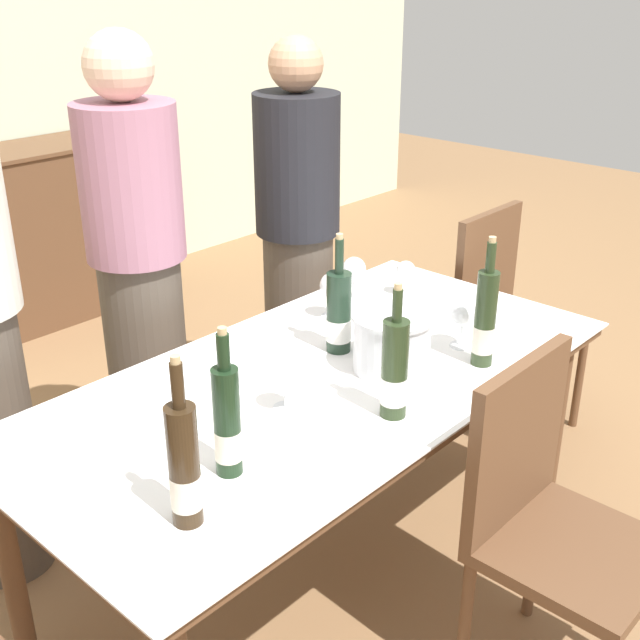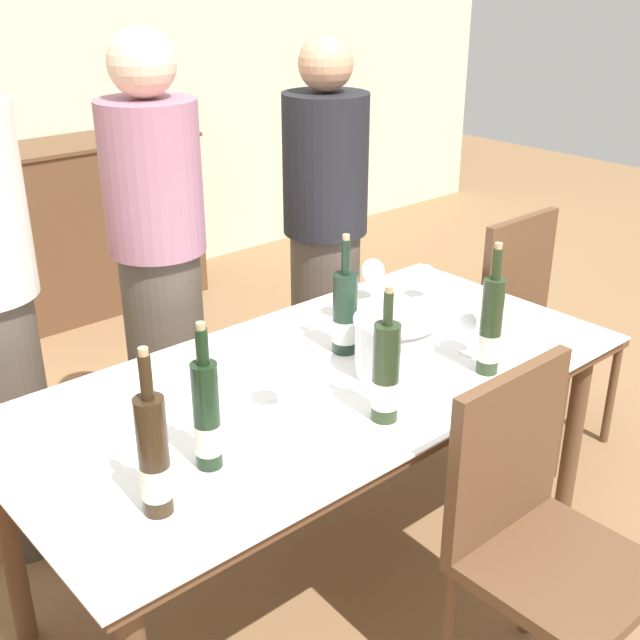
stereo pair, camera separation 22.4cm
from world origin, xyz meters
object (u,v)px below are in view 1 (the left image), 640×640
wine_glass_3 (285,377)px  chair_right_end (507,307)px  wine_bottle_3 (184,468)px  person_guest_right (298,244)px  wine_glass_0 (332,287)px  sideboard_cabinet (39,235)px  wine_bottle_2 (339,314)px  wine_glass_4 (463,314)px  wine_bottle_4 (395,371)px  chair_near_front (547,512)px  wine_glass_1 (354,270)px  person_guest_left (140,282)px  wine_glass_2 (406,272)px  ice_bucket (392,341)px  dining_table (320,397)px  wine_bottle_1 (227,423)px  wine_bottle_0 (485,320)px

wine_glass_3 → chair_right_end: bearing=5.6°
wine_bottle_3 → person_guest_right: 1.65m
wine_glass_0 → wine_glass_3: size_ratio=1.12×
sideboard_cabinet → wine_bottle_2: (-0.34, -2.44, 0.37)m
wine_glass_4 → person_guest_right: person_guest_right is taller
wine_bottle_4 → wine_glass_0: 0.65m
wine_glass_3 → chair_near_front: size_ratio=0.15×
wine_glass_0 → wine_glass_1: bearing=17.1°
person_guest_left → wine_glass_2: bearing=-39.0°
wine_glass_1 → chair_near_front: bearing=-112.0°
ice_bucket → wine_glass_1: 0.55m
wine_bottle_2 → person_guest_right: person_guest_right is taller
dining_table → person_guest_left: 0.80m
wine_glass_1 → wine_glass_2: bearing=-36.1°
dining_table → wine_glass_0: size_ratio=11.65×
sideboard_cabinet → wine_glass_3: 2.69m
sideboard_cabinet → chair_near_front: 3.23m
wine_bottle_2 → wine_glass_3: (-0.36, -0.13, -0.03)m
sideboard_cabinet → wine_bottle_3: wine_bottle_3 is taller
wine_bottle_1 → chair_right_end: wine_bottle_1 is taller
wine_glass_0 → chair_right_end: 0.94m
wine_bottle_2 → wine_glass_0: (0.17, 0.18, -0.01)m
person_guest_right → wine_bottle_3: bearing=-144.2°
ice_bucket → wine_glass_2: 0.59m
ice_bucket → wine_glass_3: ice_bucket is taller
wine_bottle_1 → person_guest_right: (1.16, 0.89, -0.07)m
ice_bucket → wine_glass_2: size_ratio=1.88×
dining_table → wine_glass_2: bearing=16.6°
wine_bottle_4 → wine_glass_4: bearing=11.7°
sideboard_cabinet → ice_bucket: 2.68m
ice_bucket → wine_bottle_2: size_ratio=0.63×
chair_near_front → wine_glass_0: bearing=76.4°
chair_near_front → person_guest_left: 1.50m
wine_bottle_2 → wine_glass_2: (0.50, 0.12, -0.04)m
wine_bottle_0 → person_guest_left: 1.17m
wine_bottle_4 → ice_bucket: bearing=39.1°
wine_glass_2 → chair_near_front: chair_near_front is taller
wine_bottle_3 → wine_bottle_0: bearing=-3.5°
ice_bucket → wine_glass_1: (0.34, 0.43, 0.02)m
wine_glass_3 → wine_bottle_1: bearing=-160.0°
wine_bottle_3 → wine_glass_4: (1.12, 0.05, -0.03)m
wine_bottle_2 → wine_glass_0: wine_bottle_2 is taller
wine_bottle_4 → wine_glass_2: bearing=34.9°
wine_bottle_1 → chair_near_front: (0.60, -0.52, -0.32)m
chair_near_front → person_guest_right: 1.54m
wine_bottle_0 → person_guest_left: (-0.44, 1.08, -0.04)m
wine_bottle_2 → dining_table: bearing=-155.5°
dining_table → person_guest_left: person_guest_left is taller
wine_bottle_0 → wine_glass_2: (0.28, 0.50, -0.06)m
wine_bottle_3 → wine_glass_2: 1.41m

